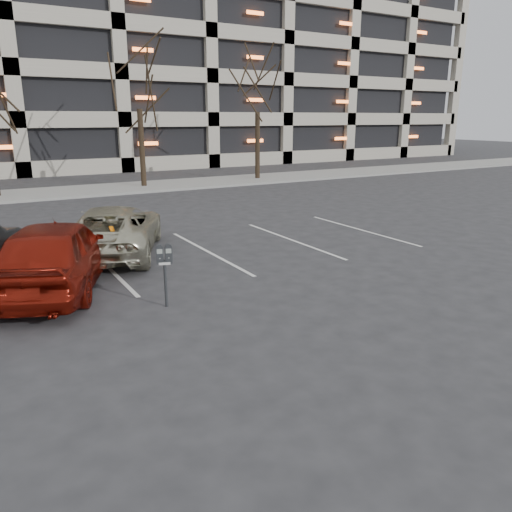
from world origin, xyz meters
The scene contains 9 objects.
ground centered at (0.00, 0.00, 0.00)m, with size 140.00×140.00×0.00m, color #28282B.
sidewalk centered at (0.00, 16.00, 0.06)m, with size 80.00×4.00×0.12m, color gray.
stall_lines centered at (-1.40, 2.30, 0.01)m, with size 16.90×5.20×0.00m.
parking_garage centered at (12.00, 33.84, 9.26)m, with size 52.00×20.00×19.00m.
tree_c centered at (4.00, 16.00, 6.50)m, with size 3.96×3.96×9.00m.
tree_d centered at (11.00, 16.00, 6.31)m, with size 3.84×3.84×8.73m.
parking_meter centered at (-1.07, -1.07, 0.96)m, with size 0.34×0.21×1.25m.
suv_silver centered at (-0.87, 3.44, 0.67)m, with size 3.98×5.28×1.34m.
car_red centered at (-2.73, 1.12, 0.79)m, with size 1.86×4.62×1.58m, color maroon.
Camera 1 is at (-4.19, -9.98, 3.62)m, focal length 35.00 mm.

